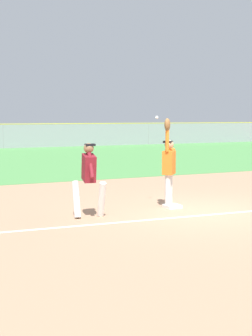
{
  "coord_description": "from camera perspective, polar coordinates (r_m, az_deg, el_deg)",
  "views": [
    {
      "loc": [
        -6.49,
        -9.83,
        2.32
      ],
      "look_at": [
        -1.54,
        1.0,
        1.05
      ],
      "focal_mm": 51.67,
      "sensor_mm": 36.0,
      "label": 1
    }
  ],
  "objects": [
    {
      "name": "outfield_grass",
      "position": [
        27.02,
        -10.57,
        1.07
      ],
      "size": [
        47.71,
        19.36,
        0.01
      ],
      "primitive_type": "cube",
      "color": "#4C8C47",
      "rests_on": "ground_plane"
    },
    {
      "name": "runner",
      "position": [
        11.09,
        -4.39,
        -0.78
      ],
      "size": [
        0.74,
        0.84,
        1.72
      ],
      "rotation": [
        0.0,
        0.0,
        -0.15
      ],
      "color": "white",
      "rests_on": "ground_plane"
    },
    {
      "name": "baseball",
      "position": [
        12.4,
        3.66,
        5.98
      ],
      "size": [
        0.07,
        0.07,
        0.07
      ],
      "primitive_type": "sphere",
      "color": "white"
    },
    {
      "name": "first_base",
      "position": [
        12.42,
        5.48,
        -4.51
      ],
      "size": [
        0.38,
        0.38,
        0.08
      ],
      "primitive_type": "cube",
      "rotation": [
        0.0,
        0.0,
        0.01
      ],
      "color": "white",
      "rests_on": "ground_plane"
    },
    {
      "name": "chalk_foul_line",
      "position": [
        10.16,
        -11.91,
        -7.21
      ],
      "size": [
        11.99,
        0.76,
        0.01
      ],
      "primitive_type": "cube",
      "rotation": [
        0.0,
        0.0,
        -0.05
      ],
      "color": "white",
      "rests_on": "ground_plane"
    },
    {
      "name": "outfield_fence",
      "position": [
        36.42,
        -14.3,
        3.67
      ],
      "size": [
        47.79,
        0.08,
        1.8
      ],
      "color": "#93999E",
      "rests_on": "ground_plane"
    },
    {
      "name": "fielder",
      "position": [
        12.37,
        5.07,
        0.5
      ],
      "size": [
        0.69,
        0.73,
        2.28
      ],
      "rotation": [
        0.0,
        0.0,
        2.4
      ],
      "color": "silver",
      "rests_on": "ground_plane"
    },
    {
      "name": "ground_plane",
      "position": [
        12.0,
        8.74,
        -5.12
      ],
      "size": [
        78.19,
        78.19,
        0.0
      ],
      "primitive_type": "plane",
      "color": "tan"
    },
    {
      "name": "parked_car_silver",
      "position": [
        41.53,
        -5.63,
        3.79
      ],
      "size": [
        4.53,
        2.37,
        1.25
      ],
      "rotation": [
        0.0,
        0.0,
        -0.07
      ],
      "color": "#B7B7BC",
      "rests_on": "ground_plane"
    },
    {
      "name": "parked_car_red",
      "position": [
        39.59,
        -13.49,
        3.54
      ],
      "size": [
        4.49,
        2.3,
        1.25
      ],
      "rotation": [
        0.0,
        0.0,
        -0.05
      ],
      "color": "#B21E1E",
      "rests_on": "ground_plane"
    }
  ]
}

